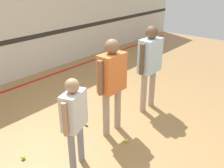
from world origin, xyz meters
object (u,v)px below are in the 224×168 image
object	(u,v)px
tennis_ball_by_spare_racket	(68,116)
person_student_right	(150,60)
person_student_left	(74,115)
racket_spare_on_floor	(75,119)
tennis_ball_stray_left	(23,157)
person_instructor	(112,78)
tennis_ball_near_instructor	(126,141)
tennis_ball_stray_right	(106,94)

from	to	relation	value
tennis_ball_by_spare_racket	person_student_right	bearing A→B (deg)	-37.28
person_student_left	person_student_right	xyz separation A→B (m)	(2.08, 0.14, 0.20)
racket_spare_on_floor	tennis_ball_stray_left	xyz separation A→B (m)	(-1.27, -0.23, 0.02)
person_instructor	tennis_ball_near_instructor	world-z (taller)	person_instructor
tennis_ball_near_instructor	tennis_ball_stray_left	xyz separation A→B (m)	(-1.32, 0.95, 0.00)
tennis_ball_near_instructor	person_instructor	bearing A→B (deg)	74.73
tennis_ball_stray_right	tennis_ball_stray_left	bearing A→B (deg)	-169.56
person_student_left	tennis_ball_by_spare_racket	world-z (taller)	person_student_left
tennis_ball_stray_right	person_student_left	bearing A→B (deg)	-149.56
tennis_ball_stray_left	tennis_ball_by_spare_racket	bearing A→B (deg)	17.82
tennis_ball_stray_left	racket_spare_on_floor	bearing A→B (deg)	10.28
person_student_right	tennis_ball_near_instructor	xyz separation A→B (m)	(-1.20, -0.36, -1.02)
person_student_left	tennis_ball_by_spare_racket	distance (m)	1.60
person_student_left	tennis_ball_stray_right	xyz separation A→B (m)	(1.99, 1.17, -0.82)
tennis_ball_near_instructor	tennis_ball_stray_right	world-z (taller)	same
tennis_ball_near_instructor	tennis_ball_stray_right	bearing A→B (deg)	51.49
person_instructor	tennis_ball_stray_right	bearing A→B (deg)	46.00
racket_spare_on_floor	tennis_ball_near_instructor	world-z (taller)	tennis_ball_near_instructor
person_instructor	tennis_ball_stray_right	world-z (taller)	person_instructor
person_student_left	tennis_ball_by_spare_racket	bearing A→B (deg)	35.77
racket_spare_on_floor	tennis_ball_near_instructor	size ratio (longest dim) A/B	8.26
person_instructor	person_student_right	xyz separation A→B (m)	(1.09, -0.03, 0.03)
person_instructor	racket_spare_on_floor	distance (m)	1.29
person_student_left	tennis_ball_by_spare_racket	size ratio (longest dim) A/B	20.81
tennis_ball_stray_right	tennis_ball_near_instructor	bearing A→B (deg)	-128.51
racket_spare_on_floor	tennis_ball_by_spare_racket	xyz separation A→B (m)	(-0.03, 0.17, 0.02)
person_instructor	person_student_left	xyz separation A→B (m)	(-0.99, -0.17, -0.18)
person_instructor	tennis_ball_stray_right	xyz separation A→B (m)	(1.00, 1.00, -0.99)
person_student_right	tennis_ball_stray_left	xyz separation A→B (m)	(-2.52, 0.58, -1.02)
racket_spare_on_floor	tennis_ball_stray_left	bearing A→B (deg)	-74.79
racket_spare_on_floor	person_student_left	bearing A→B (deg)	-36.05
racket_spare_on_floor	tennis_ball_by_spare_racket	world-z (taller)	tennis_ball_by_spare_racket
person_instructor	tennis_ball_near_instructor	bearing A→B (deg)	-104.22
person_student_left	tennis_ball_near_instructor	bearing A→B (deg)	-33.04
person_instructor	person_student_left	size ratio (longest dim) A/B	1.21
person_student_right	racket_spare_on_floor	size ratio (longest dim) A/B	3.12
person_instructor	tennis_ball_near_instructor	distance (m)	1.07
person_student_right	person_instructor	bearing A→B (deg)	-1.06
person_instructor	person_student_right	distance (m)	1.09
tennis_ball_stray_right	racket_spare_on_floor	bearing A→B (deg)	-169.38
person_student_left	tennis_ball_stray_left	xyz separation A→B (m)	(-0.44, 0.72, -0.82)
racket_spare_on_floor	person_student_right	bearing A→B (deg)	61.98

